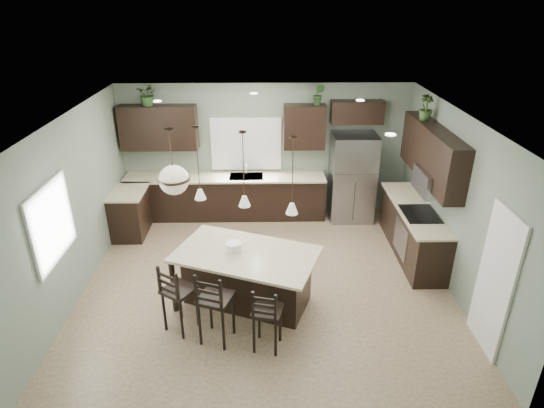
{
  "coord_description": "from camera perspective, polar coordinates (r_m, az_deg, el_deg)",
  "views": [
    {
      "loc": [
        -0.03,
        -6.41,
        4.46
      ],
      "look_at": [
        0.1,
        0.4,
        1.25
      ],
      "focal_mm": 30.0,
      "sensor_mm": 36.0,
      "label": 1
    }
  ],
  "objects": [
    {
      "name": "ground",
      "position": [
        7.81,
        -0.69,
        -9.59
      ],
      "size": [
        6.0,
        6.0,
        0.0
      ],
      "primitive_type": "plane",
      "color": "#9E8466",
      "rests_on": "ground"
    },
    {
      "name": "pantry_door",
      "position": [
        6.67,
        26.19,
        -8.76
      ],
      "size": [
        0.04,
        0.82,
        2.04
      ],
      "primitive_type": "cube",
      "color": "white",
      "rests_on": "ground"
    },
    {
      "name": "window_back",
      "position": [
        9.61,
        -3.27,
        7.55
      ],
      "size": [
        1.35,
        0.02,
        1.0
      ],
      "primitive_type": "cube",
      "color": "white",
      "rests_on": "room_shell"
    },
    {
      "name": "window_left",
      "position": [
        6.98,
        -26.03,
        -2.17
      ],
      "size": [
        0.02,
        1.1,
        1.0
      ],
      "primitive_type": "cube",
      "color": "white",
      "rests_on": "room_shell"
    },
    {
      "name": "left_return_cabs",
      "position": [
        9.44,
        -17.41,
        -1.16
      ],
      "size": [
        0.6,
        0.9,
        0.9
      ],
      "primitive_type": "cube",
      "color": "black",
      "rests_on": "ground"
    },
    {
      "name": "left_return_countertop",
      "position": [
        9.24,
        -17.67,
        1.45
      ],
      "size": [
        0.66,
        0.96,
        0.04
      ],
      "primitive_type": "cube",
      "color": "beige",
      "rests_on": "left_return_cabs"
    },
    {
      "name": "back_lower_cabs",
      "position": [
        9.76,
        -5.81,
        0.84
      ],
      "size": [
        4.2,
        0.6,
        0.9
      ],
      "primitive_type": "cube",
      "color": "black",
      "rests_on": "ground"
    },
    {
      "name": "back_countertop",
      "position": [
        9.56,
        -5.94,
        3.35
      ],
      "size": [
        4.2,
        0.66,
        0.04
      ],
      "primitive_type": "cube",
      "color": "beige",
      "rests_on": "back_lower_cabs"
    },
    {
      "name": "sink_inset",
      "position": [
        9.53,
        -3.24,
        3.47
      ],
      "size": [
        0.7,
        0.45,
        0.01
      ],
      "primitive_type": "cube",
      "color": "gray",
      "rests_on": "back_countertop"
    },
    {
      "name": "faucet",
      "position": [
        9.45,
        -3.27,
        4.22
      ],
      "size": [
        0.02,
        0.02,
        0.28
      ],
      "primitive_type": "cylinder",
      "color": "silver",
      "rests_on": "back_countertop"
    },
    {
      "name": "back_upper_left",
      "position": [
        9.58,
        -14.02,
        9.28
      ],
      "size": [
        1.55,
        0.34,
        0.9
      ],
      "primitive_type": "cube",
      "color": "black",
      "rests_on": "room_shell"
    },
    {
      "name": "back_upper_right",
      "position": [
        9.37,
        4.09,
        9.63
      ],
      "size": [
        0.85,
        0.34,
        0.9
      ],
      "primitive_type": "cube",
      "color": "black",
      "rests_on": "room_shell"
    },
    {
      "name": "fridge_header",
      "position": [
        9.45,
        10.63,
        11.28
      ],
      "size": [
        1.05,
        0.34,
        0.45
      ],
      "primitive_type": "cube",
      "color": "black",
      "rests_on": "room_shell"
    },
    {
      "name": "right_lower_cabs",
      "position": [
        8.76,
        17.24,
        -3.28
      ],
      "size": [
        0.6,
        2.35,
        0.9
      ],
      "primitive_type": "cube",
      "color": "black",
      "rests_on": "ground"
    },
    {
      "name": "right_countertop",
      "position": [
        8.54,
        17.51,
        -0.51
      ],
      "size": [
        0.66,
        2.35,
        0.04
      ],
      "primitive_type": "cube",
      "color": "beige",
      "rests_on": "right_lower_cabs"
    },
    {
      "name": "cooktop",
      "position": [
        8.3,
        18.08,
        -1.17
      ],
      "size": [
        0.58,
        0.75,
        0.02
      ],
      "primitive_type": "cube",
      "color": "black",
      "rests_on": "right_countertop"
    },
    {
      "name": "wall_oven_front",
      "position": [
        8.44,
        15.8,
        -4.22
      ],
      "size": [
        0.01,
        0.72,
        0.6
      ],
      "primitive_type": "cube",
      "color": "gray",
      "rests_on": "right_lower_cabs"
    },
    {
      "name": "right_upper_cabs",
      "position": [
        8.22,
        19.43,
        5.99
      ],
      "size": [
        0.34,
        2.35,
        0.9
      ],
      "primitive_type": "cube",
      "color": "black",
      "rests_on": "room_shell"
    },
    {
      "name": "microwave",
      "position": [
        8.1,
        19.32,
        2.68
      ],
      "size": [
        0.4,
        0.75,
        0.4
      ],
      "primitive_type": "cube",
      "color": "gray",
      "rests_on": "right_upper_cabs"
    },
    {
      "name": "refrigerator",
      "position": [
        9.63,
        10.03,
        3.27
      ],
      "size": [
        0.9,
        0.74,
        1.85
      ],
      "primitive_type": "cube",
      "color": "gray",
      "rests_on": "ground"
    },
    {
      "name": "kitchen_island",
      "position": [
        7.05,
        -3.2,
        -9.39
      ],
      "size": [
        2.37,
        1.85,
        0.92
      ],
      "primitive_type": "cube",
      "rotation": [
        0.0,
        0.0,
        -0.37
      ],
      "color": "black",
      "rests_on": "ground"
    },
    {
      "name": "serving_dish",
      "position": [
        6.83,
        -4.86,
        -5.36
      ],
      "size": [
        0.24,
        0.24,
        0.14
      ],
      "primitive_type": "cylinder",
      "color": "white",
      "rests_on": "kitchen_island"
    },
    {
      "name": "bar_stool_left",
      "position": [
        6.66,
        -11.54,
        -11.35
      ],
      "size": [
        0.56,
        0.56,
        1.1
      ],
      "primitive_type": "cube",
      "rotation": [
        0.0,
        0.0,
        -0.58
      ],
      "color": "black",
      "rests_on": "ground"
    },
    {
      "name": "bar_stool_center",
      "position": [
        6.37,
        -7.05,
        -12.53
      ],
      "size": [
        0.55,
        0.55,
        1.16
      ],
      "primitive_type": "cube",
      "rotation": [
        0.0,
        0.0,
        -0.34
      ],
      "color": "black",
      "rests_on": "ground"
    },
    {
      "name": "bar_stool_right",
      "position": [
        6.25,
        -0.6,
        -14.01
      ],
      "size": [
        0.45,
        0.45,
        1.02
      ],
      "primitive_type": "cube",
      "rotation": [
        0.0,
        0.0,
        -0.24
      ],
      "color": "black",
      "rests_on": "ground"
    },
    {
      "name": "pendant_left",
      "position": [
        6.51,
        -9.28,
        5.02
      ],
      "size": [
        0.17,
        0.17,
        1.1
      ],
      "primitive_type": null,
      "color": "white",
      "rests_on": "room_shell"
    },
    {
      "name": "pendant_center",
      "position": [
        6.21,
        -3.59,
        4.32
      ],
      "size": [
        0.17,
        0.17,
        1.1
      ],
      "primitive_type": null,
      "color": "white",
      "rests_on": "room_shell"
    },
    {
      "name": "pendant_right",
      "position": [
        5.98,
        2.59,
        3.5
      ],
      "size": [
        0.17,
        0.17,
        1.1
      ],
      "primitive_type": null,
      "color": "white",
      "rests_on": "room_shell"
    },
    {
      "name": "chandelier",
      "position": [
        6.44,
        -12.44,
        5.17
      ],
      "size": [
        0.47,
        0.47,
        0.96
      ],
      "primitive_type": null,
      "color": "beige",
      "rests_on": "room_shell"
    },
    {
      "name": "plant_back_left",
      "position": [
        9.42,
        -15.29,
        13.14
      ],
      "size": [
        0.49,
        0.45,
        0.45
      ],
      "primitive_type": "imported",
      "rotation": [
        0.0,
        0.0,
        -0.27
      ],
      "color": "#284D21",
      "rests_on": "back_upper_left"
    },
    {
      "name": "plant_back_right",
      "position": [
        9.22,
        5.89,
        13.51
      ],
      "size": [
        0.28,
        0.25,
        0.42
      ],
      "primitive_type": "imported",
      "rotation": [
        0.0,
        0.0,
        -0.32
      ],
      "color": "#294C21",
      "rests_on": "back_upper_right"
    },
    {
      "name": "plant_right_wall",
      "position": [
        8.5,
        18.77,
        11.38
      ],
      "size": [
        0.29,
        0.29,
        0.43
      ],
      "primitive_type": "imported",
      "rotation": [
        0.0,
        0.0,
        0.22
      ],
      "color": "#324F22",
      "rests_on": "right_upper_cabs"
    },
    {
      "name": "room_shell",
      "position": [
        6.98,
        -0.76,
        1.93
      ],
      "size": [
        6.0,
        6.0,
        6.0
      ],
      "color": "slate",
      "rests_on": "ground"
    }
  ]
}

